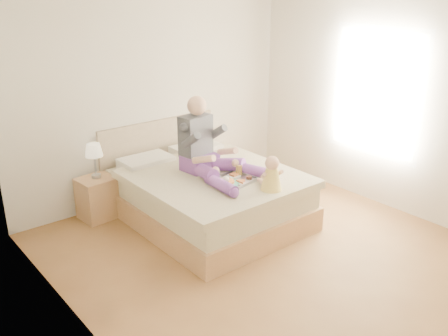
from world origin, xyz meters
TOP-DOWN VIEW (x-y plane):
  - room at (0.08, 0.01)m, footprint 4.02×4.22m
  - bed at (0.00, 1.08)m, footprint 1.70×2.18m
  - nightstand at (-1.00, 1.88)m, footprint 0.44×0.40m
  - lamp at (-0.98, 1.91)m, footprint 0.20×0.20m
  - adult at (-0.01, 1.00)m, footprint 0.76×1.12m
  - tray at (0.01, 0.59)m, footprint 0.53×0.45m
  - baby at (0.20, 0.18)m, footprint 0.26×0.34m

SIDE VIEW (x-z plane):
  - nightstand at x=-1.00m, z-range 0.00..0.51m
  - bed at x=0.00m, z-range -0.18..0.82m
  - tray at x=0.01m, z-range 0.57..0.71m
  - baby at x=0.20m, z-range 0.57..0.95m
  - lamp at x=-0.98m, z-range 0.61..1.03m
  - adult at x=-0.01m, z-range 0.42..1.32m
  - room at x=0.08m, z-range 0.15..2.87m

